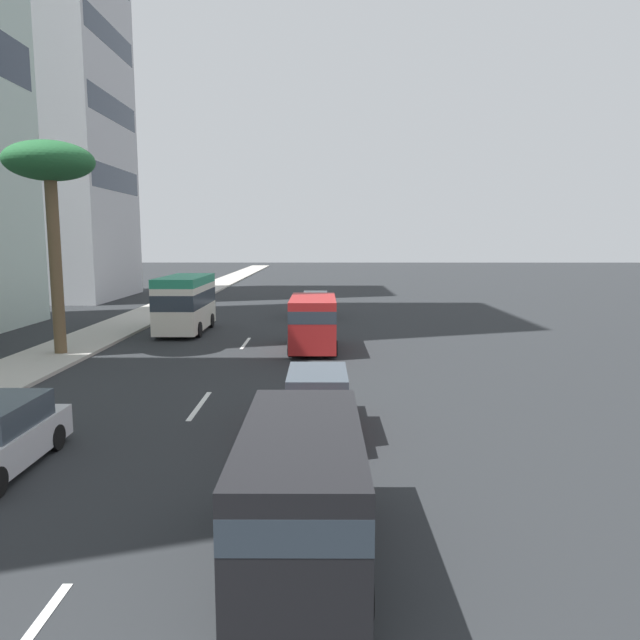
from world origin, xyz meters
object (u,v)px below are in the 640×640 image
Objects in this scene: van_sixth at (313,320)px; car_seventh at (315,305)px; car_fourth at (318,403)px; van_third at (301,485)px; minibus_lead at (185,302)px; palm_tree at (50,170)px.

van_sixth is 1.08× the size of car_seventh.
van_third is at bearing 178.14° from car_fourth.
car_fourth is 0.88× the size of van_sixth.
van_sixth is at bearing -179.87° from car_seventh.
van_third is (-23.69, -7.34, -0.45)m from minibus_lead.
van_third is 6.46m from car_fourth.
van_sixth is at bearing 0.30° from van_third.
palm_tree is at bearing 97.52° from van_sixth.
car_fourth is at bearing -179.21° from car_seventh.
minibus_lead is 1.22× the size of van_sixth.
van_third is at bearing -179.77° from car_seventh.
van_third reaches higher than car_seventh.
minibus_lead reaches higher than van_third.
minibus_lead reaches higher than car_seventh.
palm_tree is at bearing 34.07° from van_third.
van_sixth is (-5.32, -7.25, -0.30)m from minibus_lead.
van_third is 1.04× the size of car_seventh.
van_third is 18.38m from van_sixth.
palm_tree is (-13.57, 11.30, 7.39)m from car_seventh.
car_fourth is 11.96m from van_sixth.
car_seventh is at bearing 0.79° from car_fourth.
van_sixth is 13.27m from palm_tree.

